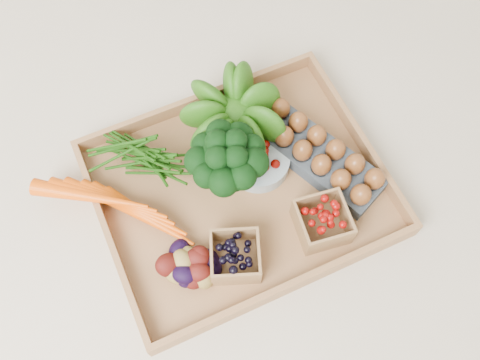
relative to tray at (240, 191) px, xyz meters
name	(u,v)px	position (x,y,z in m)	size (l,w,h in m)	color
ground	(240,193)	(0.00, 0.00, -0.01)	(4.00, 4.00, 0.00)	beige
tray	(240,191)	(0.00, 0.00, 0.00)	(0.55, 0.45, 0.01)	#9E6E42
carrots	(128,206)	(-0.22, 0.05, 0.03)	(0.23, 0.16, 0.05)	#ED5006
lettuce	(234,110)	(0.05, 0.13, 0.08)	(0.14, 0.14, 0.14)	#0F450A
broccoli	(227,170)	(-0.02, 0.02, 0.07)	(0.15, 0.15, 0.12)	black
cherry_bowl	(258,162)	(0.06, 0.03, 0.02)	(0.13, 0.13, 0.03)	#8C9EA5
egg_carton	(317,157)	(0.17, -0.01, 0.02)	(0.10, 0.29, 0.03)	#3B434B
potatoes	(191,266)	(-0.15, -0.12, 0.04)	(0.12, 0.12, 0.07)	#3D0D09
punnet_blackberry	(235,256)	(-0.07, -0.13, 0.04)	(0.09, 0.09, 0.06)	black
punnet_raspberry	(322,222)	(0.11, -0.14, 0.04)	(0.09, 0.09, 0.06)	#770705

